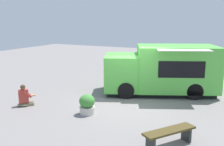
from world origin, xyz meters
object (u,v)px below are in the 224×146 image
at_px(food_truck, 162,71).
at_px(person_customer, 24,98).
at_px(planter_flowering_far, 87,104).
at_px(plaza_bench, 169,134).
at_px(planter_flowering_near, 126,69).

relative_size(food_truck, person_customer, 6.28).
distance_m(planter_flowering_far, plaza_bench, 3.55).
height_order(planter_flowering_near, planter_flowering_far, planter_flowering_far).
bearing_deg(person_customer, planter_flowering_far, -173.37).
height_order(food_truck, planter_flowering_far, food_truck).
xyz_separation_m(planter_flowering_near, plaza_bench, (-4.90, 8.38, 0.00)).
height_order(planter_flowering_near, plaza_bench, planter_flowering_near).
bearing_deg(planter_flowering_far, plaza_bench, 161.57).
relative_size(planter_flowering_near, planter_flowering_far, 0.92).
height_order(food_truck, person_customer, food_truck).
bearing_deg(plaza_bench, planter_flowering_far, -18.43).
bearing_deg(person_customer, planter_flowering_near, -99.46).
height_order(person_customer, plaza_bench, person_customer).
height_order(food_truck, planter_flowering_near, food_truck).
relative_size(food_truck, plaza_bench, 3.62).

